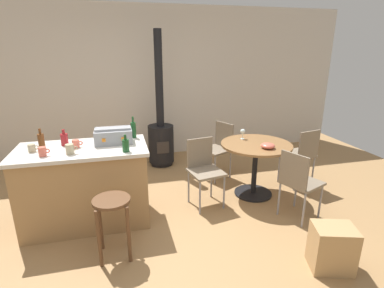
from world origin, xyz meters
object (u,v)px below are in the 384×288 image
object	(u,v)px
cup_0	(42,152)
cup_3	(32,148)
wine_glass	(243,132)
wooden_stool	(113,213)
folding_chair_left	(219,146)
kitchen_island	(86,186)
folding_chair_far	(301,153)
dining_table	(255,156)
cup_2	(70,149)
cardboard_box	(332,248)
bottle_2	(64,139)
bottle_3	(126,145)
bottle_1	(41,141)
folding_chair_near	(299,180)
cup_1	(76,144)
serving_bowl	(268,146)
bottle_0	(133,130)
wood_stove	(161,135)
toolbox	(113,136)
folding_chair_right	(204,167)

from	to	relation	value
cup_0	cup_3	distance (m)	0.22
cup_3	wine_glass	distance (m)	2.62
wooden_stool	folding_chair_left	world-z (taller)	folding_chair_left
kitchen_island	folding_chair_far	distance (m)	2.97
dining_table	cup_2	world-z (taller)	cup_2
cup_0	cardboard_box	distance (m)	2.95
bottle_2	bottle_3	size ratio (longest dim) A/B	0.99
bottle_1	cup_0	distance (m)	0.29
kitchen_island	folding_chair_near	world-z (taller)	kitchen_island
cup_1	cardboard_box	distance (m)	2.79
bottle_1	cup_2	size ratio (longest dim) A/B	1.86
bottle_2	cup_0	bearing A→B (deg)	-116.10
folding_chair_far	bottle_3	xyz separation A→B (m)	(-2.48, -0.50, 0.47)
wooden_stool	bottle_2	xyz separation A→B (m)	(-0.48, 0.85, 0.53)
cardboard_box	serving_bowl	bearing A→B (deg)	89.73
dining_table	cup_3	size ratio (longest dim) A/B	8.69
bottle_0	kitchen_island	bearing A→B (deg)	-156.66
wood_stove	bottle_2	distance (m)	2.00
cup_1	serving_bowl	world-z (taller)	cup_1
kitchen_island	cardboard_box	size ratio (longest dim) A/B	3.27
folding_chair_near	wine_glass	size ratio (longest dim) A/B	5.93
kitchen_island	serving_bowl	distance (m)	2.26
folding_chair_near	toolbox	size ratio (longest dim) A/B	2.04
dining_table	bottle_2	world-z (taller)	bottle_2
folding_chair_right	bottle_0	bearing A→B (deg)	169.31
wine_glass	cardboard_box	bearing A→B (deg)	-85.54
cup_0	cup_1	size ratio (longest dim) A/B	0.98
dining_table	toolbox	bearing A→B (deg)	-177.77
dining_table	cup_0	distance (m)	2.59
wine_glass	bottle_1	bearing A→B (deg)	-172.77
cup_1	cup_2	xyz separation A→B (m)	(-0.03, -0.21, 0.01)
bottle_2	cup_2	size ratio (longest dim) A/B	1.54
folding_chair_near	wine_glass	xyz separation A→B (m)	(-0.31, 0.95, 0.35)
dining_table	bottle_0	size ratio (longest dim) A/B	3.60
folding_chair_right	bottle_2	bearing A→B (deg)	178.21
bottle_0	bottle_3	distance (m)	0.52
wood_stove	dining_table	bearing A→B (deg)	-53.23
cup_1	bottle_3	bearing A→B (deg)	-27.46
cup_0	wooden_stool	bearing A→B (deg)	-38.71
wooden_stool	cup_0	size ratio (longest dim) A/B	5.65
bottle_0	cup_0	distance (m)	1.04
cup_1	cup_2	size ratio (longest dim) A/B	0.94
bottle_1	cup_0	bearing A→B (deg)	-77.25
dining_table	cup_1	xyz separation A→B (m)	(-2.24, -0.14, 0.40)
cup_2	serving_bowl	bearing A→B (deg)	3.29
wood_stove	bottle_0	world-z (taller)	wood_stove
cup_2	cup_0	bearing A→B (deg)	179.71
bottle_3	folding_chair_right	bearing A→B (deg)	19.78
kitchen_island	cup_3	xyz separation A→B (m)	(-0.49, -0.01, 0.50)
folding_chair_right	toolbox	bearing A→B (deg)	-179.77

